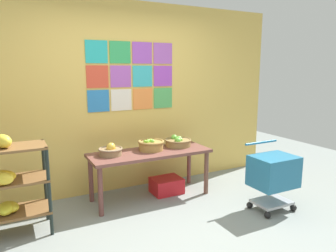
{
  "coord_description": "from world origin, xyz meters",
  "views": [
    {
      "loc": [
        -1.45,
        -2.47,
        1.71
      ],
      "look_at": [
        0.22,
        0.78,
        1.04
      ],
      "focal_mm": 33.56,
      "sensor_mm": 36.0,
      "label": 1
    }
  ],
  "objects": [
    {
      "name": "produce_crate_under_table",
      "position": [
        0.43,
        1.23,
        0.11
      ],
      "size": [
        0.41,
        0.32,
        0.21
      ],
      "primitive_type": "cube",
      "color": "red",
      "rests_on": "ground"
    },
    {
      "name": "fruit_basket_right",
      "position": [
        0.63,
        1.27,
        0.7
      ],
      "size": [
        0.37,
        0.37,
        0.15
      ],
      "color": "olive",
      "rests_on": "display_table"
    },
    {
      "name": "ground",
      "position": [
        0.0,
        0.0,
        0.0
      ],
      "size": [
        9.35,
        9.35,
        0.0
      ],
      "primitive_type": "plane",
      "color": "gray"
    },
    {
      "name": "fruit_basket_left",
      "position": [
        -0.35,
        1.24,
        0.7
      ],
      "size": [
        0.3,
        0.3,
        0.16
      ],
      "color": "olive",
      "rests_on": "display_table"
    },
    {
      "name": "back_wall_with_art",
      "position": [
        0.0,
        1.71,
        1.31
      ],
      "size": [
        4.92,
        0.07,
        2.62
      ],
      "color": "#DDB454",
      "rests_on": "ground"
    },
    {
      "name": "shopping_cart",
      "position": [
        1.34,
        0.16,
        0.46
      ],
      "size": [
        0.52,
        0.44,
        0.81
      ],
      "rotation": [
        0.0,
        0.0,
        0.13
      ],
      "color": "black",
      "rests_on": "ground"
    },
    {
      "name": "fruit_basket_centre",
      "position": [
        0.21,
        1.24,
        0.71
      ],
      "size": [
        0.35,
        0.35,
        0.16
      ],
      "color": "#A37D3E",
      "rests_on": "display_table"
    },
    {
      "name": "display_table",
      "position": [
        0.17,
        1.19,
        0.56
      ],
      "size": [
        1.6,
        0.58,
        0.64
      ],
      "color": "brown",
      "rests_on": "ground"
    }
  ]
}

